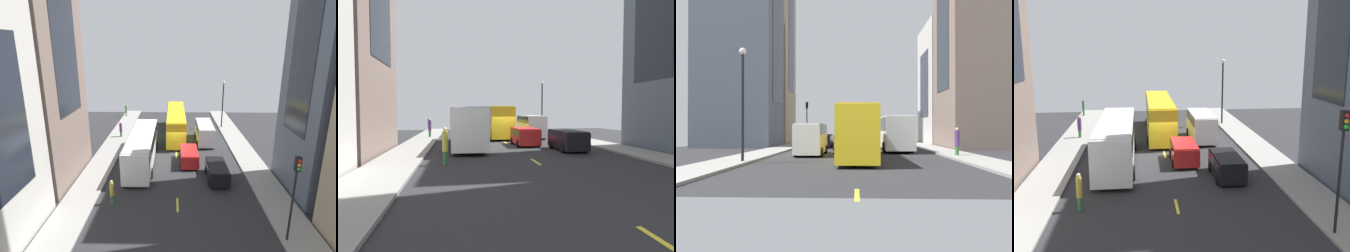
% 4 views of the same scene
% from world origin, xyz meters
% --- Properties ---
extents(ground_plane, '(43.05, 43.05, 0.00)m').
position_xyz_m(ground_plane, '(0.00, 0.00, 0.00)').
color(ground_plane, '#28282B').
extents(sidewalk_west, '(2.83, 44.00, 0.15)m').
position_xyz_m(sidewalk_west, '(-8.11, 0.00, 0.07)').
color(sidewalk_west, gray).
rests_on(sidewalk_west, ground).
extents(sidewalk_east, '(2.83, 44.00, 0.15)m').
position_xyz_m(sidewalk_east, '(8.11, 0.00, 0.07)').
color(sidewalk_east, gray).
rests_on(sidewalk_east, ground).
extents(lane_stripe_1, '(0.16, 2.00, 0.01)m').
position_xyz_m(lane_stripe_1, '(0.00, -10.50, 0.01)').
color(lane_stripe_1, yellow).
rests_on(lane_stripe_1, ground).
extents(lane_stripe_2, '(0.16, 2.00, 0.01)m').
position_xyz_m(lane_stripe_2, '(0.00, 0.00, 0.01)').
color(lane_stripe_2, yellow).
rests_on(lane_stripe_2, ground).
extents(lane_stripe_3, '(0.16, 2.00, 0.01)m').
position_xyz_m(lane_stripe_3, '(0.00, 10.50, 0.01)').
color(lane_stripe_3, yellow).
rests_on(lane_stripe_3, ground).
extents(lane_stripe_4, '(0.16, 2.00, 0.01)m').
position_xyz_m(lane_stripe_4, '(0.00, 21.00, 0.01)').
color(lane_stripe_4, yellow).
rests_on(lane_stripe_4, ground).
extents(building_west_1, '(8.09, 9.33, 28.71)m').
position_xyz_m(building_west_1, '(-13.73, -5.71, 14.35)').
color(building_west_1, '#7A665B').
rests_on(building_west_1, ground).
extents(city_bus_white, '(2.80, 12.08, 3.35)m').
position_xyz_m(city_bus_white, '(-3.75, -2.12, 2.01)').
color(city_bus_white, silver).
rests_on(city_bus_white, ground).
extents(streetcar_yellow, '(2.70, 13.39, 3.59)m').
position_xyz_m(streetcar_yellow, '(-0.02, 7.65, 2.12)').
color(streetcar_yellow, yellow).
rests_on(streetcar_yellow, ground).
extents(delivery_van_white, '(2.25, 6.01, 2.58)m').
position_xyz_m(delivery_van_white, '(3.76, 4.67, 1.52)').
color(delivery_van_white, white).
rests_on(delivery_van_white, ground).
extents(car_black_0, '(1.97, 4.21, 1.55)m').
position_xyz_m(car_black_0, '(3.82, -6.04, 0.91)').
color(car_black_0, black).
rests_on(car_black_0, ground).
extents(car_red_1, '(2.04, 4.12, 1.56)m').
position_xyz_m(car_red_1, '(1.34, -2.30, 0.92)').
color(car_red_1, red).
rests_on(car_red_1, ground).
extents(pedestrian_crossing_mid, '(0.32, 0.32, 2.11)m').
position_xyz_m(pedestrian_crossing_mid, '(-5.28, -10.42, 1.13)').
color(pedestrian_crossing_mid, '#336B38').
rests_on(pedestrian_crossing_mid, ground).
extents(pedestrian_walking_far, '(0.31, 0.31, 1.98)m').
position_xyz_m(pedestrian_walking_far, '(-8.95, 17.95, 1.22)').
color(pedestrian_walking_far, '#336B38').
rests_on(pedestrian_walking_far, ground).
extents(pedestrian_crossing_near, '(0.38, 0.38, 2.12)m').
position_xyz_m(pedestrian_crossing_near, '(-7.70, 6.20, 1.26)').
color(pedestrian_crossing_near, '#336B38').
rests_on(pedestrian_crossing_near, ground).
extents(traffic_light_near_corner, '(0.32, 0.44, 5.84)m').
position_xyz_m(traffic_light_near_corner, '(7.10, -14.64, 4.21)').
color(traffic_light_near_corner, black).
rests_on(traffic_light_near_corner, ground).
extents(streetlamp_near, '(0.44, 0.44, 7.13)m').
position_xyz_m(streetlamp_near, '(7.20, 11.37, 4.51)').
color(streetlamp_near, black).
rests_on(streetlamp_near, ground).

